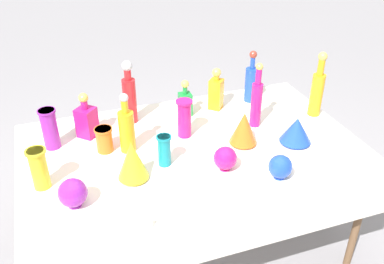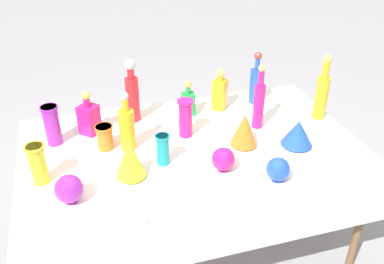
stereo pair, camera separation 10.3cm
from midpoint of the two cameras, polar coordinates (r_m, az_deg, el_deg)
The scene contains 25 objects.
ground_plane at distance 2.92m, azimuth 1.05°, elevation -14.56°, with size 40.00×40.00×0.00m, color gray.
display_table at distance 2.44m, azimuth 1.42°, elevation -3.35°, with size 1.91×1.19×0.76m.
tall_bottle_0 at distance 2.59m, azimuth 10.06°, elevation 3.92°, with size 0.07×0.07×0.41m.
tall_bottle_1 at distance 2.37m, azimuth -7.44°, elevation 0.65°, with size 0.09×0.09×0.35m.
tall_bottle_2 at distance 2.90m, azimuth 9.53°, elevation 6.42°, with size 0.08×0.08×0.36m.
tall_bottle_3 at distance 2.64m, azimuth -6.85°, elevation 4.96°, with size 0.08×0.08×0.40m.
tall_bottle_4 at distance 2.79m, azimuth 17.97°, elevation 5.03°, with size 0.08×0.08×0.42m.
square_decanter_0 at distance 2.79m, azimuth 4.79°, elevation 5.35°, with size 0.11×0.11×0.28m.
square_decanter_1 at distance 2.58m, azimuth -12.48°, elevation 1.95°, with size 0.14×0.14×0.28m.
square_decanter_2 at distance 2.72m, azimuth 0.58°, elevation 4.09°, with size 0.08×0.08×0.24m.
slender_vase_0 at distance 2.22m, azimuth -18.64°, elevation -3.96°, with size 0.10×0.10×0.22m.
slender_vase_1 at distance 2.25m, azimuth -2.61°, elevation -2.23°, with size 0.08×0.08×0.17m.
slender_vase_2 at distance 2.48m, azimuth 0.42°, elevation 1.99°, with size 0.10×0.10×0.23m.
slender_vase_3 at distance 2.52m, azimuth -17.07°, elevation 0.98°, with size 0.10×0.10×0.24m.
slender_vase_4 at distance 2.42m, azimuth -10.37°, elevation -0.60°, with size 0.10×0.10×0.14m.
fluted_vase_0 at distance 2.16m, azimuth -6.93°, elevation -3.51°, with size 0.16×0.16×0.22m.
fluted_vase_1 at distance 2.42m, azimuth 8.22°, elevation 0.33°, with size 0.16×0.16×0.20m.
fluted_vase_2 at distance 2.49m, azimuth 15.08°, elevation -0.11°, with size 0.18×0.18×0.16m.
round_bowl_0 at distance 2.08m, azimuth -14.71°, elevation -7.38°, with size 0.14×0.14×0.14m.
round_bowl_1 at distance 2.23m, azimuth 5.52°, elevation -3.65°, with size 0.12×0.12×0.13m.
round_bowl_2 at distance 2.20m, azimuth 12.74°, elevation -4.90°, with size 0.12×0.12×0.13m.
price_tag_left at distance 2.21m, azimuth 16.71°, elevation -6.78°, with size 0.06×0.01×0.05m, color white.
price_tag_center at distance 1.93m, azimuth -5.60°, elevation -11.87°, with size 0.06×0.01×0.04m, color white.
price_tag_right at distance 2.14m, azimuth 11.72°, elevation -7.73°, with size 0.05×0.01×0.03m, color white.
cardboard_box_behind_left at distance 3.59m, azimuth -10.15°, elevation -2.19°, with size 0.53×0.35×0.37m.
Camera 2 is at (-0.58, -1.95, 2.10)m, focal length 40.00 mm.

